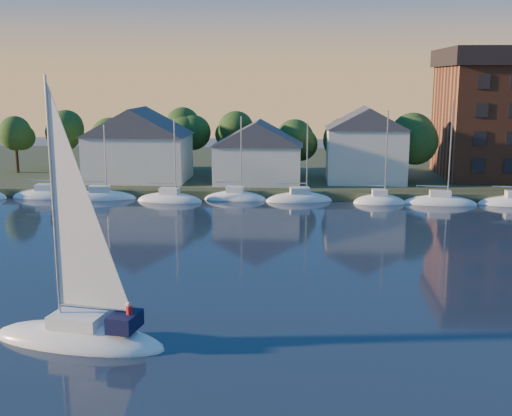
# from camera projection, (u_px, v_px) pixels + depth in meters

# --- Properties ---
(ground) EXTENTS (260.00, 260.00, 0.00)m
(ground) POSITION_uv_depth(u_px,v_px,m) (304.00, 416.00, 27.94)
(ground) COLOR black
(ground) RESTS_ON ground
(shoreline_land) EXTENTS (160.00, 50.00, 2.00)m
(shoreline_land) POSITION_uv_depth(u_px,v_px,m) (304.00, 171.00, 101.24)
(shoreline_land) COLOR #384227
(shoreline_land) RESTS_ON ground
(wooden_dock) EXTENTS (120.00, 3.00, 1.00)m
(wooden_dock) POSITION_uv_depth(u_px,v_px,m) (304.00, 198.00, 78.77)
(wooden_dock) COLOR brown
(wooden_dock) RESTS_ON ground
(clubhouse_west) EXTENTS (13.65, 9.45, 9.64)m
(clubhouse_west) POSITION_uv_depth(u_px,v_px,m) (138.00, 143.00, 85.03)
(clubhouse_west) COLOR white
(clubhouse_west) RESTS_ON shoreline_land
(clubhouse_centre) EXTENTS (11.55, 8.40, 8.08)m
(clubhouse_centre) POSITION_uv_depth(u_px,v_px,m) (258.00, 151.00, 83.06)
(clubhouse_centre) COLOR white
(clubhouse_centre) RESTS_ON shoreline_land
(clubhouse_east) EXTENTS (10.50, 8.40, 9.80)m
(clubhouse_east) POSITION_uv_depth(u_px,v_px,m) (366.00, 144.00, 83.84)
(clubhouse_east) COLOR white
(clubhouse_east) RESTS_ON shoreline_land
(tree_line) EXTENTS (93.40, 5.40, 8.90)m
(tree_line) POSITION_uv_depth(u_px,v_px,m) (319.00, 132.00, 87.94)
(tree_line) COLOR #352718
(tree_line) RESTS_ON shoreline_land
(moored_fleet) EXTENTS (71.50, 2.40, 12.05)m
(moored_fleet) POSITION_uv_depth(u_px,v_px,m) (237.00, 201.00, 76.39)
(moored_fleet) COLOR white
(moored_fleet) RESTS_ON ground
(hero_sailboat) EXTENTS (10.67, 5.02, 15.72)m
(hero_sailboat) POSITION_uv_depth(u_px,v_px,m) (80.00, 332.00, 35.55)
(hero_sailboat) COLOR white
(hero_sailboat) RESTS_ON ground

